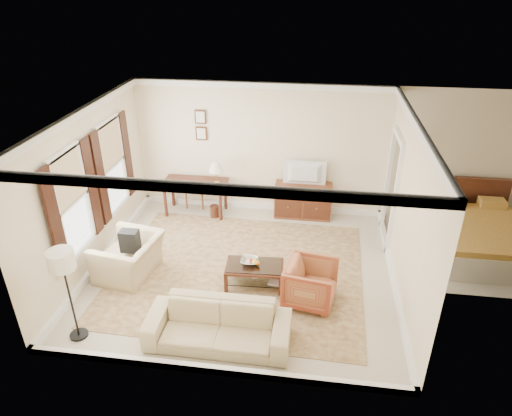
% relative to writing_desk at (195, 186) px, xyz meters
% --- Properties ---
extents(room_shell, '(5.51, 5.01, 2.91)m').
position_rel_writing_desk_xyz_m(room_shell, '(1.41, -2.05, 1.81)').
color(room_shell, beige).
rests_on(room_shell, ground).
extents(annex_bedroom, '(3.00, 2.70, 2.90)m').
position_rel_writing_desk_xyz_m(annex_bedroom, '(5.90, -0.90, -0.32)').
color(annex_bedroom, beige).
rests_on(annex_bedroom, ground).
extents(window_front, '(0.12, 1.56, 1.80)m').
position_rel_writing_desk_xyz_m(window_front, '(-1.29, -2.75, 0.89)').
color(window_front, '#CCB284').
rests_on(window_front, room_shell).
extents(window_rear, '(0.12, 1.56, 1.80)m').
position_rel_writing_desk_xyz_m(window_rear, '(-1.29, -1.15, 0.89)').
color(window_rear, '#CCB284').
rests_on(window_rear, room_shell).
extents(doorway, '(0.10, 1.12, 2.25)m').
position_rel_writing_desk_xyz_m(doorway, '(4.12, -0.55, 0.42)').
color(doorway, white).
rests_on(doorway, room_shell).
extents(rug, '(4.59, 3.97, 0.01)m').
position_rel_writing_desk_xyz_m(rug, '(1.33, -2.11, -0.65)').
color(rug, brown).
rests_on(rug, room_shell).
extents(writing_desk, '(1.41, 0.70, 0.77)m').
position_rel_writing_desk_xyz_m(writing_desk, '(0.00, 0.00, 0.00)').
color(writing_desk, '#472114').
rests_on(writing_desk, room_shell).
extents(desk_chair, '(0.55, 0.55, 1.05)m').
position_rel_writing_desk_xyz_m(desk_chair, '(-0.08, 0.35, -0.13)').
color(desk_chair, brown).
rests_on(desk_chair, room_shell).
extents(desk_lamp, '(0.32, 0.32, 0.50)m').
position_rel_writing_desk_xyz_m(desk_lamp, '(0.49, -0.00, 0.36)').
color(desk_lamp, silver).
rests_on(desk_lamp, writing_desk).
extents(framed_prints, '(0.25, 0.04, 0.68)m').
position_rel_writing_desk_xyz_m(framed_prints, '(0.10, 0.42, 1.28)').
color(framed_prints, '#472114').
rests_on(framed_prints, room_shell).
extents(sideboard, '(1.24, 0.48, 0.76)m').
position_rel_writing_desk_xyz_m(sideboard, '(2.40, 0.18, -0.28)').
color(sideboard, brown).
rests_on(sideboard, room_shell).
extents(tv, '(0.88, 0.51, 0.12)m').
position_rel_writing_desk_xyz_m(tv, '(2.40, 0.16, 0.54)').
color(tv, black).
rests_on(tv, sideboard).
extents(coffee_table, '(1.02, 0.63, 0.42)m').
position_rel_writing_desk_xyz_m(coffee_table, '(1.68, -2.47, -0.34)').
color(coffee_table, '#472114').
rests_on(coffee_table, room_shell).
extents(fruit_bowl, '(0.42, 0.42, 0.10)m').
position_rel_writing_desk_xyz_m(fruit_bowl, '(1.59, -2.42, -0.19)').
color(fruit_bowl, silver).
rests_on(fruit_bowl, coffee_table).
extents(book_a, '(0.28, 0.13, 0.38)m').
position_rel_writing_desk_xyz_m(book_a, '(1.60, -2.38, -0.49)').
color(book_a, brown).
rests_on(book_a, coffee_table).
extents(book_b, '(0.28, 0.08, 0.38)m').
position_rel_writing_desk_xyz_m(book_b, '(1.96, -2.50, -0.50)').
color(book_b, brown).
rests_on(book_b, coffee_table).
extents(striped_armchair, '(0.87, 0.91, 0.82)m').
position_rel_writing_desk_xyz_m(striped_armchair, '(2.66, -2.79, -0.25)').
color(striped_armchair, maroon).
rests_on(striped_armchair, room_shell).
extents(club_armchair, '(0.90, 1.23, 0.99)m').
position_rel_writing_desk_xyz_m(club_armchair, '(-0.59, -2.47, -0.17)').
color(club_armchair, tan).
rests_on(club_armchair, room_shell).
extents(backpack, '(0.28, 0.36, 0.40)m').
position_rel_writing_desk_xyz_m(backpack, '(-0.53, -2.46, 0.08)').
color(backpack, black).
rests_on(backpack, club_armchair).
extents(sofa, '(2.12, 0.63, 0.83)m').
position_rel_writing_desk_xyz_m(sofa, '(1.35, -3.91, -0.25)').
color(sofa, tan).
rests_on(sofa, room_shell).
extents(floor_lamp, '(0.38, 0.38, 1.53)m').
position_rel_writing_desk_xyz_m(floor_lamp, '(-0.79, -4.09, 0.62)').
color(floor_lamp, black).
rests_on(floor_lamp, room_shell).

